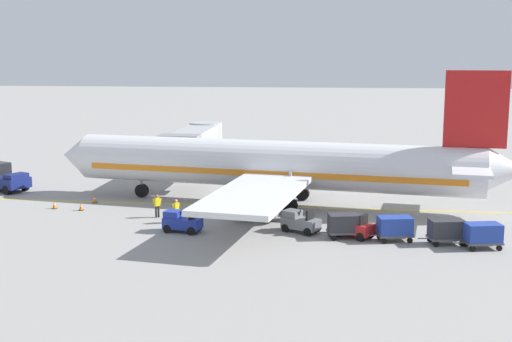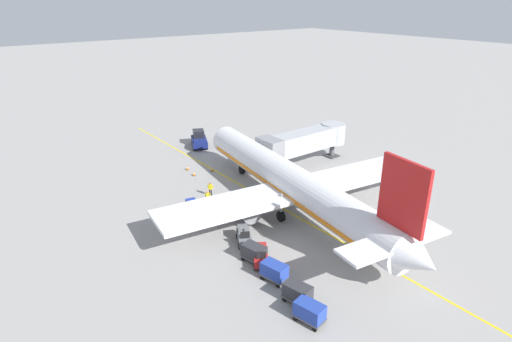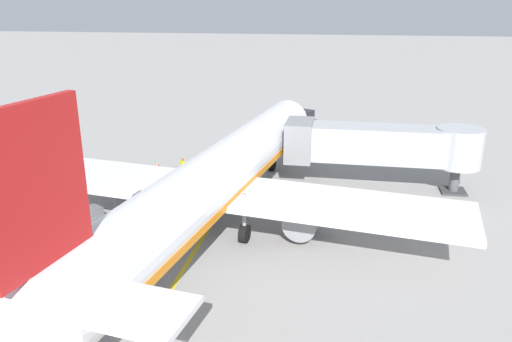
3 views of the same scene
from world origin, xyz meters
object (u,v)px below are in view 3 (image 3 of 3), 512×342
at_px(pushback_tractor, 300,124).
at_px(ground_crew_wing_walker, 158,173).
at_px(safety_cone_nose_left, 229,147).
at_px(safety_cone_nose_right, 220,153).
at_px(baggage_cart_front, 39,238).
at_px(parked_airliner, 219,178).
at_px(baggage_tug_lead, 84,221).
at_px(baggage_tug_spare, 124,178).
at_px(ground_crew_loader, 183,167).
at_px(safety_cone_wing_tip, 248,155).
at_px(baggage_tug_trailing, 39,246).
at_px(jet_bridge, 381,144).

distance_m(pushback_tractor, ground_crew_wing_walker, 20.01).
relative_size(safety_cone_nose_left, safety_cone_nose_right, 1.00).
height_order(baggage_cart_front, safety_cone_nose_left, baggage_cart_front).
relative_size(parked_airliner, safety_cone_nose_right, 63.20).
bearing_deg(pushback_tractor, safety_cone_nose_left, -130.26).
xyz_separation_m(parked_airliner, pushback_tractor, (2.85, 24.09, -2.09)).
xyz_separation_m(baggage_tug_lead, baggage_tug_spare, (-0.91, 7.87, 0.00)).
xyz_separation_m(baggage_tug_spare, ground_crew_loader, (3.82, 2.70, 0.24)).
xyz_separation_m(baggage_tug_spare, safety_cone_wing_tip, (7.99, 9.00, -0.42)).
height_order(parked_airliner, ground_crew_wing_walker, parked_airliner).
bearing_deg(ground_crew_wing_walker, baggage_tug_trailing, -100.40).
xyz_separation_m(baggage_cart_front, ground_crew_wing_walker, (2.59, 11.78, 0.00)).
bearing_deg(jet_bridge, safety_cone_wing_tip, 152.58).
distance_m(baggage_tug_lead, baggage_tug_trailing, 3.61).
bearing_deg(ground_crew_wing_walker, parked_airliner, -44.55).
xyz_separation_m(baggage_cart_front, safety_cone_wing_tip, (8.18, 19.83, -0.66)).
bearing_deg(parked_airliner, baggage_tug_lead, -163.27).
xyz_separation_m(pushback_tractor, baggage_tug_spare, (-11.76, -18.63, -0.39)).
height_order(baggage_tug_trailing, ground_crew_loader, ground_crew_loader).
bearing_deg(baggage_tug_trailing, ground_crew_wing_walker, 79.60).
relative_size(baggage_tug_trailing, safety_cone_nose_left, 4.61).
bearing_deg(safety_cone_wing_tip, baggage_tug_lead, -112.76).
height_order(jet_bridge, ground_crew_wing_walker, jet_bridge).
xyz_separation_m(safety_cone_nose_left, safety_cone_nose_right, (-0.31, -2.26, 0.00)).
height_order(baggage_cart_front, ground_crew_wing_walker, ground_crew_wing_walker).
distance_m(parked_airliner, ground_crew_loader, 9.87).
height_order(safety_cone_nose_right, safety_cone_wing_tip, same).
height_order(pushback_tractor, safety_cone_nose_right, pushback_tractor).
bearing_deg(ground_crew_loader, baggage_tug_trailing, -104.66).
xyz_separation_m(parked_airliner, baggage_tug_lead, (-7.99, -2.40, -2.47)).
relative_size(baggage_cart_front, safety_cone_nose_right, 5.05).
bearing_deg(jet_bridge, safety_cone_nose_right, 156.99).
bearing_deg(baggage_cart_front, safety_cone_nose_right, 74.61).
relative_size(pushback_tractor, ground_crew_loader, 2.91).
bearing_deg(baggage_tug_lead, baggage_tug_spare, 96.62).
height_order(parked_airliner, safety_cone_nose_left, parked_airliner).
xyz_separation_m(ground_crew_wing_walker, safety_cone_nose_right, (2.90, 8.15, -0.66)).
xyz_separation_m(pushback_tractor, ground_crew_loader, (-7.94, -15.92, -0.15)).
bearing_deg(pushback_tractor, ground_crew_wing_walker, -117.90).
bearing_deg(parked_airliner, ground_crew_wing_walker, 135.45).
bearing_deg(baggage_tug_lead, jet_bridge, 31.24).
height_order(baggage_tug_spare, safety_cone_nose_left, baggage_tug_spare).
xyz_separation_m(ground_crew_loader, safety_cone_wing_tip, (4.17, 6.30, -0.66)).
distance_m(parked_airliner, safety_cone_nose_right, 15.27).
height_order(baggage_tug_lead, safety_cone_nose_right, baggage_tug_lead).
relative_size(pushback_tractor, baggage_tug_spare, 1.83).
distance_m(jet_bridge, baggage_cart_front, 24.04).
height_order(baggage_tug_lead, baggage_tug_spare, same).
xyz_separation_m(baggage_tug_lead, baggage_cart_front, (-1.10, -2.97, 0.24)).
relative_size(pushback_tractor, ground_crew_wing_walker, 2.91).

